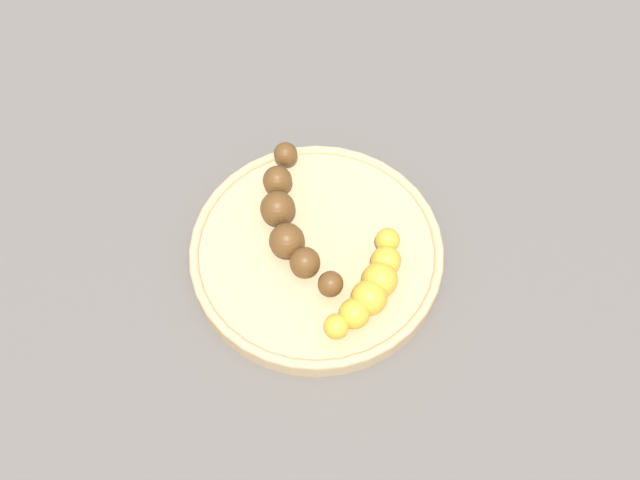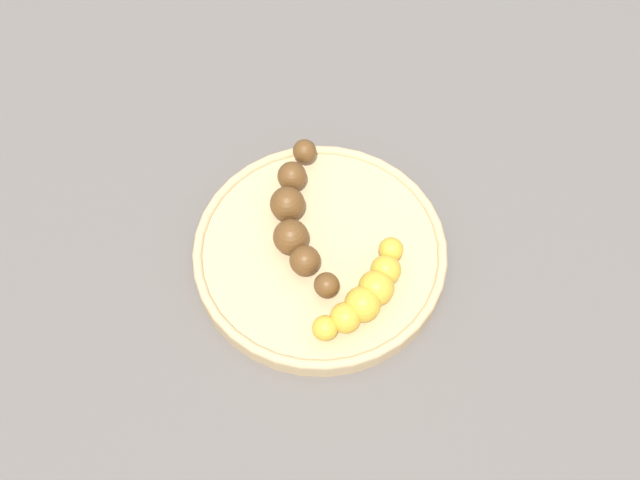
# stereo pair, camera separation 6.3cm
# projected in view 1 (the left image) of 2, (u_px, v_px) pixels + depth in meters

# --- Properties ---
(ground_plane) EXTENTS (2.40, 2.40, 0.00)m
(ground_plane) POSITION_uv_depth(u_px,v_px,m) (320.00, 259.00, 0.86)
(ground_plane) COLOR #56514C
(fruit_bowl) EXTENTS (0.25, 0.25, 0.02)m
(fruit_bowl) POSITION_uv_depth(u_px,v_px,m) (320.00, 253.00, 0.85)
(fruit_bowl) COLOR tan
(fruit_bowl) RESTS_ON ground_plane
(banana_overripe) EXTENTS (0.18, 0.08, 0.04)m
(banana_overripe) POSITION_uv_depth(u_px,v_px,m) (293.00, 221.00, 0.84)
(banana_overripe) COLOR #593819
(banana_overripe) RESTS_ON fruit_bowl
(banana_spotted) EXTENTS (0.11, 0.08, 0.03)m
(banana_spotted) POSITION_uv_depth(u_px,v_px,m) (375.00, 287.00, 0.80)
(banana_spotted) COLOR gold
(banana_spotted) RESTS_ON fruit_bowl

